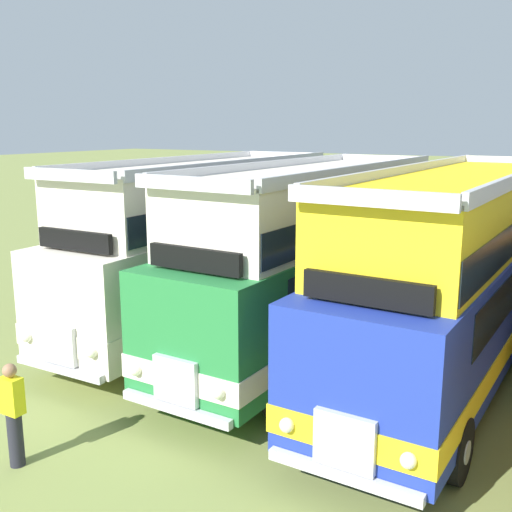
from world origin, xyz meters
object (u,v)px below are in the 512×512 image
Objects in this scene: bus_third_in_row at (459,268)px; bus_second_in_row at (313,255)px; bus_first_in_row at (207,239)px; marshal_person at (13,414)px.

bus_second_in_row is at bearing -175.22° from bus_third_in_row.
bus_first_in_row and bus_second_in_row have the same top height.
bus_third_in_row is at bearing 54.97° from marshal_person.
marshal_person is (-1.87, -7.09, -1.47)m from bus_second_in_row.
bus_third_in_row is (3.29, 0.28, 0.01)m from bus_second_in_row.
bus_second_in_row is at bearing -6.49° from bus_first_in_row.
bus_third_in_row is 6.77× the size of marshal_person.
marshal_person is at bearing -79.20° from bus_first_in_row.
bus_second_in_row is 7.48m from marshal_person.
bus_first_in_row is 6.06× the size of marshal_person.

